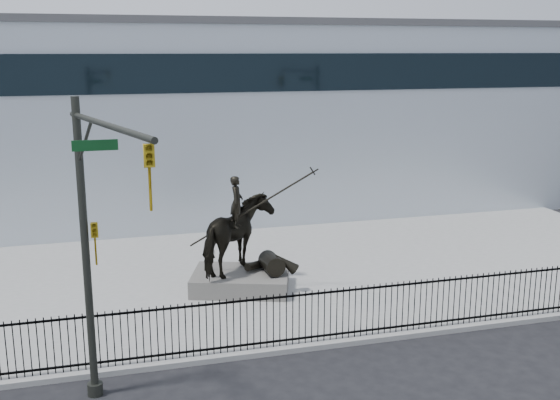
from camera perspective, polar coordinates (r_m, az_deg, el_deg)
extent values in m
plane|color=black|center=(17.79, 8.09, -13.77)|extent=(120.00, 120.00, 0.00)
cube|color=gray|center=(23.82, 1.38, -6.37)|extent=(30.00, 12.00, 0.15)
cube|color=#B0B9C0|center=(35.29, -4.74, 7.30)|extent=(44.00, 14.00, 9.00)
cube|color=black|center=(18.70, 6.57, -11.32)|extent=(22.00, 0.05, 0.05)
cube|color=black|center=(18.22, 6.67, -7.74)|extent=(22.00, 0.05, 0.05)
cube|color=black|center=(18.46, 6.62, -9.63)|extent=(22.00, 0.03, 1.50)
cube|color=#595751|center=(22.01, -3.44, -7.03)|extent=(3.68, 3.05, 0.59)
imported|color=black|center=(21.53, -3.49, -3.15)|extent=(2.81, 3.04, 2.51)
imported|color=black|center=(21.25, -3.80, -0.17)|extent=(0.58, 0.72, 1.70)
cylinder|color=black|center=(21.26, -2.60, -0.86)|extent=(3.85, 1.34, 2.56)
cylinder|color=#272923|center=(16.66, -15.79, -15.54)|extent=(0.36, 0.36, 0.30)
cylinder|color=#272923|center=(15.38, -16.56, -4.48)|extent=(0.18, 0.18, 7.00)
cylinder|color=#272923|center=(12.66, -14.86, 6.33)|extent=(1.47, 4.84, 0.12)
imported|color=gold|center=(10.67, -11.26, 1.91)|extent=(0.18, 0.22, 1.10)
imported|color=gold|center=(15.32, -15.79, -3.72)|extent=(0.16, 0.20, 1.00)
cube|color=#0C3F19|center=(13.64, -15.81, 4.60)|extent=(0.90, 0.03, 0.22)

